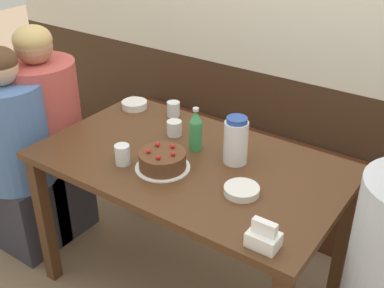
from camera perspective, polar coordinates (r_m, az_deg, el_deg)
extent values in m
plane|color=#846B51|center=(2.64, -0.24, -16.48)|extent=(12.00, 12.00, 0.00)
cube|color=#3D2819|center=(3.14, 10.83, 0.57)|extent=(4.80, 0.04, 0.83)
cube|color=#472314|center=(3.07, 8.74, -4.19)|extent=(2.17, 0.38, 0.45)
cube|color=#4C2D19|center=(2.17, -0.28, -2.25)|extent=(1.38, 0.81, 0.03)
cube|color=#4C2D19|center=(2.56, -17.02, -8.72)|extent=(0.06, 0.06, 0.74)
cube|color=#4C2D19|center=(2.95, -6.49, -2.04)|extent=(0.06, 0.06, 0.74)
cube|color=#4C2D19|center=(2.44, 17.45, -10.89)|extent=(0.06, 0.06, 0.74)
cylinder|color=white|center=(2.10, -3.49, -2.79)|extent=(0.24, 0.24, 0.01)
cylinder|color=#56331E|center=(2.08, -3.52, -1.87)|extent=(0.21, 0.21, 0.07)
sphere|color=red|center=(2.03, -2.18, -1.19)|extent=(0.02, 0.02, 0.02)
sphere|color=red|center=(2.09, -2.30, -0.24)|extent=(0.02, 0.02, 0.02)
sphere|color=red|center=(2.10, -4.12, -0.04)|extent=(0.02, 0.02, 0.02)
sphere|color=red|center=(2.06, -5.20, -0.85)|extent=(0.02, 0.02, 0.02)
sphere|color=red|center=(2.01, -4.01, -1.58)|extent=(0.02, 0.02, 0.02)
cylinder|color=white|center=(2.10, 5.22, 0.20)|extent=(0.11, 0.11, 0.20)
cylinder|color=#28479E|center=(2.06, 5.35, 2.85)|extent=(0.09, 0.09, 0.02)
cylinder|color=#388E4C|center=(2.21, 0.44, 0.99)|extent=(0.06, 0.06, 0.14)
cone|color=#388E4C|center=(2.16, 0.45, 3.29)|extent=(0.06, 0.06, 0.06)
cylinder|color=silver|center=(2.15, 0.45, 4.12)|extent=(0.03, 0.03, 0.01)
cube|color=white|center=(1.69, 8.46, -11.15)|extent=(0.11, 0.08, 0.05)
cube|color=white|center=(1.66, 8.59, -9.76)|extent=(0.09, 0.03, 0.05)
cylinder|color=white|center=(1.94, 5.91, -5.48)|extent=(0.14, 0.14, 0.03)
cylinder|color=white|center=(2.66, -6.84, 4.66)|extent=(0.14, 0.14, 0.04)
cylinder|color=silver|center=(2.35, -2.11, 1.89)|extent=(0.07, 0.07, 0.07)
cylinder|color=silver|center=(2.54, -2.22, 4.16)|extent=(0.07, 0.07, 0.08)
cylinder|color=silver|center=(2.13, -8.25, -1.25)|extent=(0.07, 0.07, 0.09)
cube|color=#33333D|center=(2.91, -18.84, -7.62)|extent=(0.34, 0.30, 0.45)
cylinder|color=#4C70AD|center=(2.65, -20.54, 1.15)|extent=(0.39, 0.39, 0.55)
cube|color=#33333D|center=(3.01, -15.64, -5.72)|extent=(0.34, 0.30, 0.45)
cylinder|color=#BC4C47|center=(2.76, -17.07, 3.32)|extent=(0.39, 0.39, 0.60)
sphere|color=#A87A5B|center=(2.62, -18.30, 10.98)|extent=(0.19, 0.19, 0.19)
ellipsoid|color=tan|center=(2.61, -18.41, 11.69)|extent=(0.20, 0.20, 0.15)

